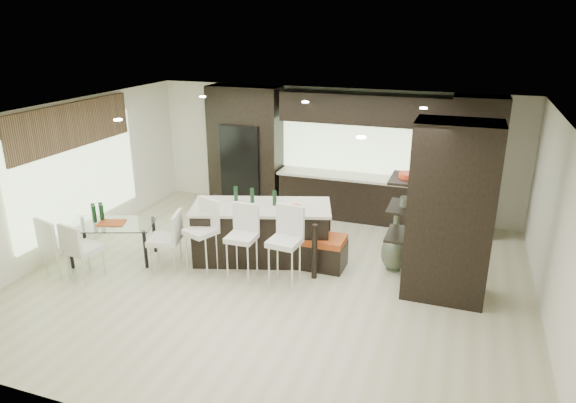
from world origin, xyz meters
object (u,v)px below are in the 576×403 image
at_px(chair_far, 62,248).
at_px(stool_mid, 242,251).
at_px(stool_right, 285,256).
at_px(bench, 304,249).
at_px(kitchen_island, 262,232).
at_px(stool_left, 201,244).
at_px(dining_table, 114,242).
at_px(chair_end, 165,243).
at_px(chair_near, 85,252).
at_px(floor_vase, 395,236).

bearing_deg(chair_far, stool_mid, 32.46).
height_order(stool_mid, stool_right, stool_right).
height_order(bench, chair_far, chair_far).
xyz_separation_m(kitchen_island, stool_right, (0.73, -0.85, 0.03)).
relative_size(stool_left, dining_table, 0.71).
bearing_deg(chair_end, stool_right, -103.72).
relative_size(bench, chair_far, 1.53).
bearing_deg(stool_left, dining_table, -155.16).
relative_size(stool_mid, chair_near, 1.11).
xyz_separation_m(dining_table, chair_end, (1.05, 0.00, 0.12)).
relative_size(stool_right, chair_near, 1.16).
distance_m(stool_mid, bench, 1.18).
height_order(stool_left, chair_end, stool_left).
xyz_separation_m(stool_left, chair_near, (-1.70, -0.81, -0.05)).
relative_size(stool_left, stool_right, 0.96).
xyz_separation_m(stool_right, chair_far, (-3.61, -0.82, -0.06)).
bearing_deg(stool_mid, dining_table, -178.75).
bearing_deg(stool_left, floor_vase, 43.01).
bearing_deg(chair_far, stool_right, 29.16).
height_order(kitchen_island, dining_table, kitchen_island).
relative_size(stool_left, stool_mid, 1.01).
height_order(stool_right, dining_table, stool_right).
relative_size(stool_left, chair_near, 1.12).
distance_m(stool_right, floor_vase, 1.94).
bearing_deg(kitchen_island, floor_vase, -9.52).
xyz_separation_m(floor_vase, chair_end, (-3.66, -1.25, -0.15)).
xyz_separation_m(stool_left, stool_mid, (0.73, 0.00, -0.01)).
height_order(bench, chair_end, chair_end).
xyz_separation_m(stool_left, chair_far, (-2.14, -0.82, -0.04)).
distance_m(stool_mid, floor_vase, 2.56).
xyz_separation_m(kitchen_island, chair_far, (-2.88, -1.66, -0.02)).
height_order(stool_left, floor_vase, floor_vase).
height_order(floor_vase, chair_far, floor_vase).
height_order(stool_right, chair_far, stool_right).
height_order(stool_left, bench, stool_left).
relative_size(bench, dining_table, 1.02).
xyz_separation_m(kitchen_island, bench, (0.77, 0.03, -0.22)).
bearing_deg(bench, chair_far, -154.49).
bearing_deg(floor_vase, chair_far, -158.95).
bearing_deg(stool_mid, stool_left, 179.36).
distance_m(stool_left, stool_right, 1.47).
distance_m(bench, chair_end, 2.36).
bearing_deg(stool_right, chair_near, -160.48).
height_order(stool_right, bench, stool_right).
bearing_deg(bench, chair_near, -151.64).
height_order(stool_left, dining_table, stool_left).
distance_m(chair_far, chair_end, 1.67).
relative_size(dining_table, chair_far, 1.51).
xyz_separation_m(stool_left, bench, (1.50, 0.87, -0.23)).
distance_m(floor_vase, chair_end, 3.87).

